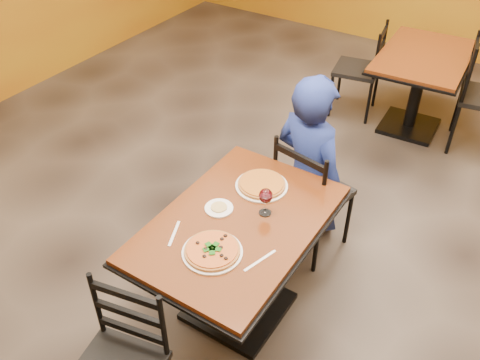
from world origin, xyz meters
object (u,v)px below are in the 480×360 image
Objects in this scene: diner at (311,153)px; plate_main at (212,252)px; pizza_main at (212,250)px; table_second at (420,75)px; side_plate at (219,208)px; wine_glass at (266,201)px; plate_far at (262,186)px; table_main at (238,246)px; pizza_far at (262,184)px; chair_second_left at (357,70)px; chair_main_far at (313,193)px.

plate_main is (0.06, -1.26, 0.16)m from diner.
table_second is at bearing 86.20° from pizza_main.
side_plate is 0.89× the size of wine_glass.
wine_glass is at bearing -54.52° from plate_far.
table_second is at bearing 87.18° from wine_glass.
table_main is 1.03× the size of diner.
plate_main is 0.60m from pizza_far.
wine_glass is (0.07, 0.41, 0.07)m from pizza_main.
diner reaches higher than plate_far.
side_plate is (-0.10, -0.97, 0.16)m from diner.
plate_main is 0.02m from pizza_main.
side_plate is (-0.14, 0.02, 0.20)m from table_main.
table_main is at bearing 94.21° from pizza_main.
table_main is at bearing -124.34° from wine_glass.
table_main is 1.37× the size of chair_second_left.
pizza_far is at bearing 105.18° from diner.
pizza_far is 1.56× the size of wine_glass.
diner is at bearing 92.78° from pizza_main.
chair_main_far is at bearing 138.04° from diner.
wine_glass is (0.14, -0.19, 0.07)m from pizza_far.
side_plate is at bearing -154.92° from wine_glass.
diner is at bearing 92.78° from plate_main.
table_second is 0.60m from chair_second_left.
chair_main_far is at bearing 71.37° from side_plate.
wine_glass reaches higher than plate_main.
chair_main_far is 3.24× the size of pizza_main.
diner is at bearing 92.39° from table_main.
chair_main_far is 2.97× the size of plate_far.
plate_main is (0.02, -0.27, 0.20)m from table_main.
table_second is 2.37m from plate_far.
plate_main is 1.00× the size of plate_far.
wine_glass is at bearing -54.52° from pizza_far.
diner reaches higher than wine_glass.
table_main is at bearing -9.38° from side_plate.
table_main is 3.97× the size of plate_far.
plate_far reaches higher than table_second.
plate_far is at bearing 71.89° from side_plate.
table_second is at bearing 85.38° from table_main.
chair_second_left is (-0.48, 1.91, -0.01)m from chair_main_far.
plate_far is at bearing 105.18° from diner.
wine_glass reaches higher than plate_far.
pizza_main reaches higher than plate_main.
chair_second_left is 2.99m from plate_main.
plate_main is 1.94× the size of side_plate.
plate_main reaches higher than table_main.
table_second is 1.92m from chair_main_far.
plate_main is at bearing -99.92° from wine_glass.
pizza_far reaches higher than plate_main.
diner is (-0.26, -1.68, 0.04)m from table_second.
diner is 0.69m from pizza_far.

